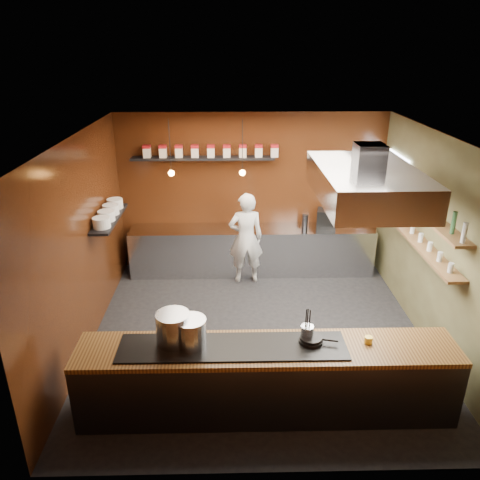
{
  "coord_description": "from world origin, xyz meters",
  "views": [
    {
      "loc": [
        -0.42,
        -6.04,
        4.13
      ],
      "look_at": [
        -0.27,
        0.4,
        1.41
      ],
      "focal_mm": 35.0,
      "sensor_mm": 36.0,
      "label": 1
    }
  ],
  "objects_px": {
    "extractor_hood": "(366,183)",
    "espresso_machine": "(326,219)",
    "stockpot_large": "(173,328)",
    "chef": "(246,238)",
    "stockpot_small": "(191,332)"
  },
  "relations": [
    {
      "from": "espresso_machine",
      "to": "extractor_hood",
      "type": "bearing_deg",
      "value": -79.8
    },
    {
      "from": "stockpot_small",
      "to": "chef",
      "type": "relative_size",
      "value": 0.21
    },
    {
      "from": "chef",
      "to": "espresso_machine",
      "type": "bearing_deg",
      "value": -170.33
    },
    {
      "from": "extractor_hood",
      "to": "chef",
      "type": "distance_m",
      "value": 3.09
    },
    {
      "from": "chef",
      "to": "stockpot_small",
      "type": "bearing_deg",
      "value": 72.86
    },
    {
      "from": "extractor_hood",
      "to": "espresso_machine",
      "type": "distance_m",
      "value": 2.95
    },
    {
      "from": "extractor_hood",
      "to": "espresso_machine",
      "type": "xyz_separation_m",
      "value": [
        0.1,
        2.58,
        -1.43
      ]
    },
    {
      "from": "stockpot_large",
      "to": "stockpot_small",
      "type": "bearing_deg",
      "value": -14.66
    },
    {
      "from": "stockpot_large",
      "to": "chef",
      "type": "xyz_separation_m",
      "value": [
        0.94,
        3.3,
        -0.27
      ]
    },
    {
      "from": "extractor_hood",
      "to": "stockpot_small",
      "type": "height_order",
      "value": "extractor_hood"
    },
    {
      "from": "espresso_machine",
      "to": "chef",
      "type": "bearing_deg",
      "value": -153.25
    },
    {
      "from": "stockpot_large",
      "to": "stockpot_small",
      "type": "distance_m",
      "value": 0.21
    },
    {
      "from": "stockpot_large",
      "to": "espresso_machine",
      "type": "xyz_separation_m",
      "value": [
        2.48,
        3.69,
        -0.05
      ]
    },
    {
      "from": "stockpot_small",
      "to": "espresso_machine",
      "type": "height_order",
      "value": "stockpot_small"
    },
    {
      "from": "stockpot_small",
      "to": "chef",
      "type": "bearing_deg",
      "value": 77.5
    }
  ]
}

